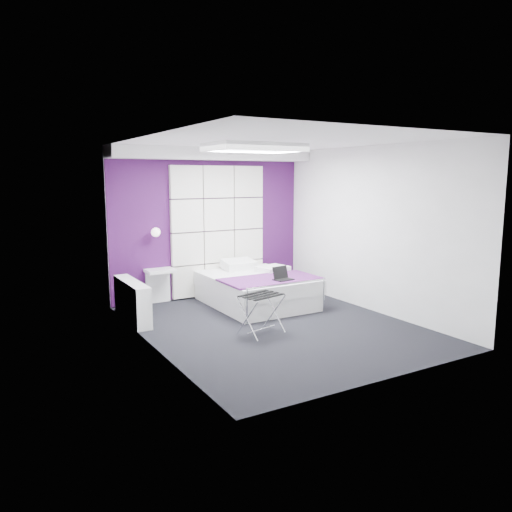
{
  "coord_description": "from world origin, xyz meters",
  "views": [
    {
      "loc": [
        -3.71,
        -5.83,
        2.12
      ],
      "look_at": [
        -0.12,
        0.35,
        0.98
      ],
      "focal_mm": 35.0,
      "sensor_mm": 36.0,
      "label": 1
    }
  ],
  "objects_px": {
    "bed": "(256,288)",
    "luggage_rack": "(261,314)",
    "radiator": "(132,301)",
    "nightstand": "(160,271)",
    "wall_lamp": "(155,232)",
    "laptop": "(282,277)"
  },
  "relations": [
    {
      "from": "bed",
      "to": "luggage_rack",
      "type": "xyz_separation_m",
      "value": [
        -0.73,
        -1.39,
        -0.0
      ]
    },
    {
      "from": "radiator",
      "to": "nightstand",
      "type": "bearing_deg",
      "value": 46.07
    },
    {
      "from": "wall_lamp",
      "to": "luggage_rack",
      "type": "bearing_deg",
      "value": -72.73
    },
    {
      "from": "wall_lamp",
      "to": "nightstand",
      "type": "distance_m",
      "value": 0.65
    },
    {
      "from": "luggage_rack",
      "to": "laptop",
      "type": "xyz_separation_m",
      "value": [
        0.84,
        0.76,
        0.3
      ]
    },
    {
      "from": "radiator",
      "to": "laptop",
      "type": "distance_m",
      "value": 2.31
    },
    {
      "from": "bed",
      "to": "nightstand",
      "type": "xyz_separation_m",
      "value": [
        -1.38,
        0.81,
        0.3
      ]
    },
    {
      "from": "nightstand",
      "to": "luggage_rack",
      "type": "bearing_deg",
      "value": -73.71
    },
    {
      "from": "wall_lamp",
      "to": "radiator",
      "type": "xyz_separation_m",
      "value": [
        -0.64,
        -0.76,
        -0.92
      ]
    },
    {
      "from": "wall_lamp",
      "to": "radiator",
      "type": "height_order",
      "value": "wall_lamp"
    },
    {
      "from": "luggage_rack",
      "to": "bed",
      "type": "bearing_deg",
      "value": 47.79
    },
    {
      "from": "wall_lamp",
      "to": "radiator",
      "type": "relative_size",
      "value": 0.12
    },
    {
      "from": "radiator",
      "to": "laptop",
      "type": "bearing_deg",
      "value": -18.39
    },
    {
      "from": "nightstand",
      "to": "bed",
      "type": "bearing_deg",
      "value": -30.61
    },
    {
      "from": "wall_lamp",
      "to": "bed",
      "type": "distance_m",
      "value": 1.91
    },
    {
      "from": "radiator",
      "to": "laptop",
      "type": "height_order",
      "value": "laptop"
    },
    {
      "from": "wall_lamp",
      "to": "laptop",
      "type": "xyz_separation_m",
      "value": [
        1.54,
        -1.48,
        -0.64
      ]
    },
    {
      "from": "bed",
      "to": "luggage_rack",
      "type": "distance_m",
      "value": 1.57
    },
    {
      "from": "bed",
      "to": "luggage_rack",
      "type": "bearing_deg",
      "value": -117.68
    },
    {
      "from": "radiator",
      "to": "nightstand",
      "type": "height_order",
      "value": "same"
    },
    {
      "from": "laptop",
      "to": "luggage_rack",
      "type": "bearing_deg",
      "value": -147.68
    },
    {
      "from": "luggage_rack",
      "to": "radiator",
      "type": "bearing_deg",
      "value": 117.46
    }
  ]
}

